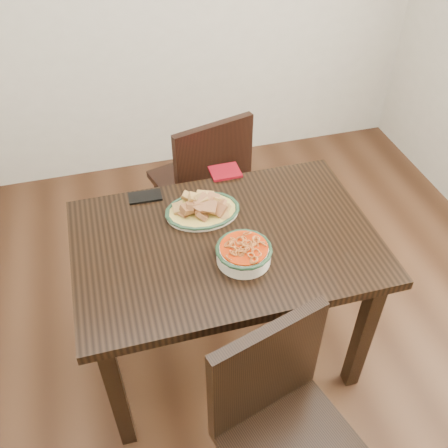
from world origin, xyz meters
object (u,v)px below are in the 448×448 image
object	(u,v)px
dining_table	(225,257)
chair_far	(204,180)
chair_near	(282,422)
noodle_bowl	(244,251)
smartphone	(145,197)
fish_plate	(202,205)

from	to	relation	value
dining_table	chair_far	world-z (taller)	chair_far
chair_near	noodle_bowl	world-z (taller)	chair_near
dining_table	smartphone	distance (m)	0.44
dining_table	chair_far	size ratio (longest dim) A/B	1.33
fish_plate	smartphone	world-z (taller)	fish_plate
fish_plate	chair_near	bearing A→B (deg)	-85.39
fish_plate	noodle_bowl	size ratio (longest dim) A/B	1.42
fish_plate	smartphone	bearing A→B (deg)	142.36
dining_table	chair_far	distance (m)	0.73
dining_table	chair_near	distance (m)	0.66
dining_table	fish_plate	size ratio (longest dim) A/B	3.92
dining_table	smartphone	size ratio (longest dim) A/B	8.44
noodle_bowl	smartphone	distance (m)	0.55
noodle_bowl	dining_table	bearing A→B (deg)	105.52
fish_plate	smartphone	size ratio (longest dim) A/B	2.15
chair_far	fish_plate	xyz separation A→B (m)	(-0.13, -0.54, 0.30)
smartphone	fish_plate	bearing A→B (deg)	-35.43
noodle_bowl	chair_near	bearing A→B (deg)	-92.13
chair_far	chair_near	bearing A→B (deg)	71.92
noodle_bowl	chair_far	bearing A→B (deg)	86.76
chair_far	chair_near	size ratio (longest dim) A/B	1.00
dining_table	smartphone	xyz separation A→B (m)	(-0.26, 0.34, 0.11)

